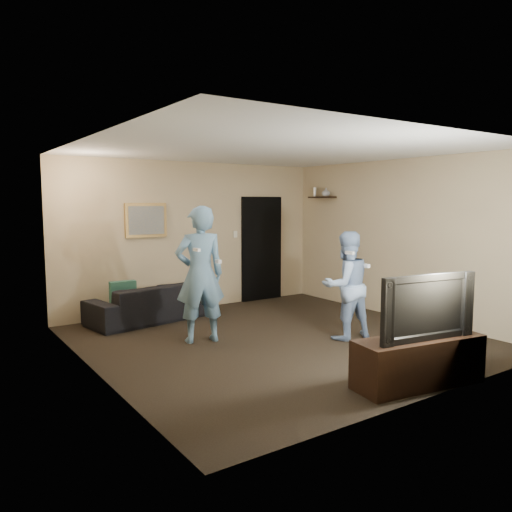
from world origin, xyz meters
TOP-DOWN VIEW (x-y plane):
  - ground at (0.00, 0.00)m, footprint 5.00×5.00m
  - ceiling at (0.00, 0.00)m, footprint 5.00×5.00m
  - wall_back at (0.00, 2.50)m, footprint 5.00×0.04m
  - wall_front at (0.00, -2.50)m, footprint 5.00×0.04m
  - wall_left at (-2.50, 0.00)m, footprint 0.04×5.00m
  - wall_right at (2.50, 0.00)m, footprint 0.04×5.00m
  - sofa at (-1.01, 2.05)m, footprint 2.14×1.12m
  - throw_pillow at (-1.48, 2.05)m, footprint 0.41×0.16m
  - painting_frame at (-0.90, 2.48)m, footprint 0.72×0.05m
  - painting_canvas at (-0.90, 2.45)m, footprint 0.62×0.01m
  - doorway at (1.45, 2.47)m, footprint 0.90×0.06m
  - light_switch at (0.85, 2.48)m, footprint 0.08×0.02m
  - wall_shelf at (2.39, 1.80)m, footprint 0.20×0.60m
  - shelf_vase at (2.39, 1.69)m, footprint 0.19×0.19m
  - shelf_figurine at (2.39, 2.01)m, footprint 0.06×0.06m
  - tv_console at (0.17, -2.22)m, footprint 1.49×0.69m
  - television at (0.17, -2.22)m, footprint 1.18×0.34m
  - wii_player_left at (-0.93, 0.52)m, footprint 0.76×0.59m
  - wii_player_right at (0.81, -0.50)m, footprint 0.82×0.68m

SIDE VIEW (x-z plane):
  - ground at x=0.00m, z-range 0.00..0.00m
  - tv_console at x=0.17m, z-range -0.01..0.51m
  - sofa at x=-1.01m, z-range 0.00..0.59m
  - throw_pillow at x=-1.48m, z-range 0.28..0.68m
  - wii_player_right at x=0.81m, z-range 0.00..1.50m
  - television at x=0.17m, z-range 0.51..1.18m
  - wii_player_left at x=-0.93m, z-range 0.00..1.85m
  - doorway at x=1.45m, z-range 0.00..2.00m
  - wall_back at x=0.00m, z-range 0.00..2.60m
  - wall_front at x=0.00m, z-range 0.00..2.60m
  - wall_left at x=-2.50m, z-range 0.00..2.60m
  - wall_right at x=2.50m, z-range 0.00..2.60m
  - light_switch at x=0.85m, z-range 1.24..1.36m
  - painting_frame at x=-0.90m, z-range 1.32..1.89m
  - painting_canvas at x=-0.90m, z-range 1.37..1.83m
  - wall_shelf at x=2.39m, z-range 1.98..2.00m
  - shelf_vase at x=2.39m, z-range 2.00..2.17m
  - shelf_figurine at x=2.39m, z-range 2.00..2.18m
  - ceiling at x=0.00m, z-range 2.58..2.62m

